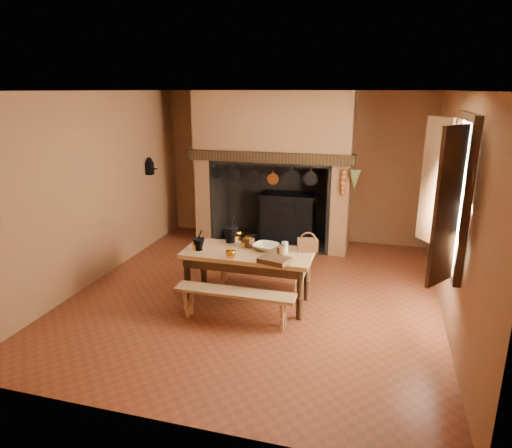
% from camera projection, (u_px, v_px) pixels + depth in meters
% --- Properties ---
extents(floor, '(5.50, 5.50, 0.00)m').
position_uv_depth(floor, '(256.00, 294.00, 6.55)').
color(floor, maroon).
rests_on(floor, ground).
extents(ceiling, '(5.50, 5.50, 0.00)m').
position_uv_depth(ceiling, '(256.00, 91.00, 5.75)').
color(ceiling, silver).
rests_on(ceiling, back_wall).
extents(back_wall, '(5.00, 0.02, 2.80)m').
position_uv_depth(back_wall, '(295.00, 167.00, 8.69)').
color(back_wall, brown).
rests_on(back_wall, floor).
extents(wall_left, '(0.02, 5.50, 2.80)m').
position_uv_depth(wall_left, '(95.00, 188.00, 6.79)').
color(wall_left, brown).
rests_on(wall_left, floor).
extents(wall_right, '(0.02, 5.50, 2.80)m').
position_uv_depth(wall_right, '(456.00, 211.00, 5.51)').
color(wall_right, brown).
rests_on(wall_right, floor).
extents(wall_front, '(5.00, 0.02, 2.80)m').
position_uv_depth(wall_front, '(164.00, 276.00, 3.61)').
color(wall_front, brown).
rests_on(wall_front, floor).
extents(chimney_breast, '(2.95, 0.96, 2.80)m').
position_uv_depth(chimney_breast, '(274.00, 147.00, 8.24)').
color(chimney_breast, brown).
rests_on(chimney_breast, floor).
extents(iron_range, '(1.12, 0.55, 1.60)m').
position_uv_depth(iron_range, '(289.00, 217.00, 8.68)').
color(iron_range, black).
rests_on(iron_range, floor).
extents(hearth_pans, '(0.51, 0.62, 0.20)m').
position_uv_depth(hearth_pans, '(235.00, 235.00, 8.84)').
color(hearth_pans, gold).
rests_on(hearth_pans, floor).
extents(hanging_pans, '(1.92, 0.29, 0.27)m').
position_uv_depth(hanging_pans, '(265.00, 177.00, 7.92)').
color(hanging_pans, black).
rests_on(hanging_pans, chimney_breast).
extents(onion_string, '(0.12, 0.10, 0.46)m').
position_uv_depth(onion_string, '(343.00, 183.00, 7.56)').
color(onion_string, '#924B1B').
rests_on(onion_string, chimney_breast).
extents(herb_bunch, '(0.20, 0.20, 0.35)m').
position_uv_depth(herb_bunch, '(354.00, 180.00, 7.50)').
color(herb_bunch, brown).
rests_on(herb_bunch, chimney_breast).
extents(window, '(0.39, 1.75, 1.76)m').
position_uv_depth(window, '(449.00, 193.00, 5.09)').
color(window, white).
rests_on(window, wall_right).
extents(wall_coffee_mill, '(0.23, 0.16, 0.31)m').
position_uv_depth(wall_coffee_mill, '(150.00, 165.00, 8.17)').
color(wall_coffee_mill, black).
rests_on(wall_coffee_mill, wall_left).
extents(work_table, '(1.72, 0.76, 0.74)m').
position_uv_depth(work_table, '(248.00, 260.00, 6.11)').
color(work_table, '#A3814A').
rests_on(work_table, floor).
extents(bench_front, '(1.52, 0.27, 0.43)m').
position_uv_depth(bench_front, '(235.00, 299.00, 5.65)').
color(bench_front, '#A3814A').
rests_on(bench_front, floor).
extents(bench_back, '(1.35, 0.24, 0.38)m').
position_uv_depth(bench_back, '(259.00, 268.00, 6.73)').
color(bench_back, '#A3814A').
rests_on(bench_back, floor).
extents(mortar_large, '(0.23, 0.23, 0.38)m').
position_uv_depth(mortar_large, '(230.00, 233.00, 6.41)').
color(mortar_large, black).
rests_on(mortar_large, work_table).
extents(mortar_small, '(0.17, 0.17, 0.28)m').
position_uv_depth(mortar_small, '(199.00, 244.00, 6.09)').
color(mortar_small, black).
rests_on(mortar_small, work_table).
extents(coffee_grinder, '(0.18, 0.15, 0.19)m').
position_uv_depth(coffee_grinder, '(248.00, 242.00, 6.22)').
color(coffee_grinder, '#372111').
rests_on(coffee_grinder, work_table).
extents(brass_mug_a, '(0.09, 0.09, 0.08)m').
position_uv_depth(brass_mug_a, '(195.00, 246.00, 6.14)').
color(brass_mug_a, gold).
rests_on(brass_mug_a, work_table).
extents(brass_mug_b, '(0.09, 0.09, 0.08)m').
position_uv_depth(brass_mug_b, '(243.00, 245.00, 6.21)').
color(brass_mug_b, gold).
rests_on(brass_mug_b, work_table).
extents(mixing_bowl, '(0.39, 0.39, 0.08)m').
position_uv_depth(mixing_bowl, '(266.00, 247.00, 6.13)').
color(mixing_bowl, beige).
rests_on(mixing_bowl, work_table).
extents(stoneware_crock, '(0.15, 0.15, 0.14)m').
position_uv_depth(stoneware_crock, '(281.00, 252.00, 5.86)').
color(stoneware_crock, brown).
rests_on(stoneware_crock, work_table).
extents(glass_jar, '(0.10, 0.10, 0.15)m').
position_uv_depth(glass_jar, '(285.00, 247.00, 5.99)').
color(glass_jar, beige).
rests_on(glass_jar, work_table).
extents(wicker_basket, '(0.31, 0.25, 0.26)m').
position_uv_depth(wicker_basket, '(308.00, 244.00, 6.09)').
color(wicker_basket, '#462715').
rests_on(wicker_basket, work_table).
extents(wooden_tray, '(0.42, 0.35, 0.06)m').
position_uv_depth(wooden_tray, '(274.00, 260.00, 5.68)').
color(wooden_tray, '#372111').
rests_on(wooden_tray, work_table).
extents(brass_cup, '(0.13, 0.13, 0.10)m').
position_uv_depth(brass_cup, '(231.00, 254.00, 5.82)').
color(brass_cup, gold).
rests_on(brass_cup, work_table).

